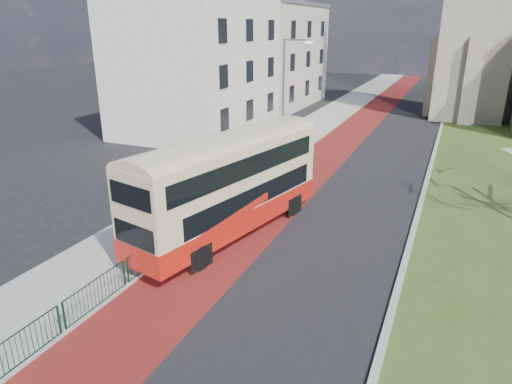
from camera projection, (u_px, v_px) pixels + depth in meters
The scene contains 11 objects.
ground at pixel (226, 276), 17.28m from camera, with size 160.00×160.00×0.00m, color black.
road_carriageway at pixel (367, 153), 33.92m from camera, with size 9.00×120.00×0.01m, color black.
bus_lane at pixel (331, 150), 34.94m from camera, with size 3.40×120.00×0.01m, color #591414.
pavement_west at pixel (285, 144), 36.36m from camera, with size 4.00×120.00×0.12m, color gray.
kerb_west at pixel (309, 147), 35.60m from camera, with size 0.25×120.00×0.13m, color #999993.
kerb_east at pixel (434, 153), 33.89m from camera, with size 0.25×80.00×0.13m, color #999993.
pedestrian_railing at pixel (209, 213), 21.65m from camera, with size 0.07×24.00×1.12m.
street_block_near at pixel (197, 56), 39.26m from camera, with size 10.30×14.30×13.00m.
street_block_far at pixel (267, 55), 53.28m from camera, with size 10.30×16.30×11.50m.
streetlamp at pixel (285, 90), 32.84m from camera, with size 2.13×0.18×8.00m.
bus at pixel (229, 181), 19.95m from camera, with size 4.73×10.88×4.43m.
Camera 1 is at (7.13, -13.41, 8.93)m, focal length 32.00 mm.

